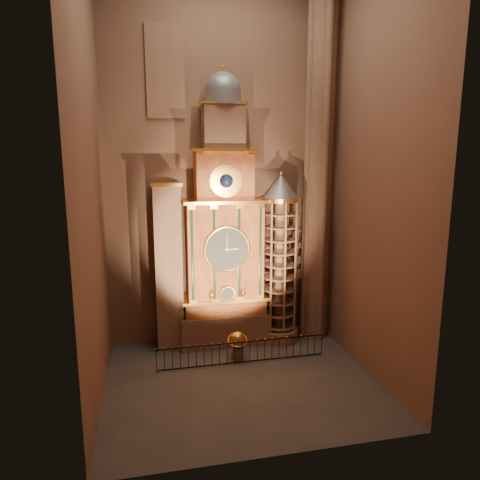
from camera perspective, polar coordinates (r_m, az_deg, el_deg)
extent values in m
plane|color=#383330|center=(23.80, 0.16, -18.24)|extent=(14.00, 14.00, 0.00)
plane|color=#835C46|center=(26.73, -2.61, 9.57)|extent=(22.00, 0.00, 22.00)
plane|color=#835C46|center=(20.52, -19.53, 8.64)|extent=(0.00, 22.00, 22.00)
plane|color=#835C46|center=(23.35, 17.42, 8.94)|extent=(0.00, 22.00, 22.00)
cube|color=#8C634C|center=(27.81, -2.08, -11.54)|extent=(5.60, 2.20, 2.00)
cube|color=maroon|center=(27.27, -2.10, -8.62)|extent=(5.00, 2.00, 1.00)
cube|color=#FEB94A|center=(27.05, -2.09, -7.56)|extent=(5.40, 2.30, 0.18)
cube|color=maroon|center=(26.32, -2.15, -1.41)|extent=(4.60, 2.00, 6.00)
cylinder|color=black|center=(25.22, -6.41, -2.01)|extent=(0.32, 0.32, 5.60)
cylinder|color=black|center=(25.38, -3.48, -1.88)|extent=(0.32, 0.32, 5.60)
cylinder|color=black|center=(25.64, -0.17, -1.73)|extent=(0.32, 0.32, 5.60)
cylinder|color=black|center=(25.93, 2.65, -1.60)|extent=(0.32, 0.32, 5.60)
cube|color=#FEB94A|center=(25.81, -2.18, 5.20)|extent=(5.00, 2.25, 0.18)
cylinder|color=#2D3033|center=(25.29, -1.76, -1.22)|extent=(2.60, 0.12, 2.60)
torus|color=#FEB94A|center=(25.24, -1.74, -1.24)|extent=(2.80, 0.16, 2.80)
cylinder|color=#FEB94A|center=(25.84, -1.66, -7.15)|extent=(0.90, 0.10, 0.90)
sphere|color=#FEB94A|center=(25.76, -3.78, -7.35)|extent=(0.36, 0.36, 0.36)
sphere|color=#FEB94A|center=(26.08, 0.38, -7.09)|extent=(0.36, 0.36, 0.36)
cube|color=maroon|center=(25.76, -2.22, 8.42)|extent=(3.40, 1.80, 3.00)
sphere|color=#0B0B39|center=(24.87, -1.85, 7.88)|extent=(0.80, 0.80, 0.80)
cube|color=#FEB94A|center=(25.70, -2.23, 11.87)|extent=(3.80, 2.00, 0.15)
cube|color=#8C634C|center=(25.80, -2.27, 14.65)|extent=(2.40, 1.60, 2.60)
sphere|color=slate|center=(26.03, -2.30, 19.26)|extent=(2.10, 2.10, 2.10)
cylinder|color=#FEB94A|center=(26.18, -2.32, 21.21)|extent=(0.14, 0.14, 0.80)
cube|color=#8C634C|center=(26.20, -9.50, -3.86)|extent=(1.60, 1.40, 10.00)
cube|color=#FEB94A|center=(26.37, -9.32, -8.30)|extent=(1.35, 0.10, 2.10)
cube|color=#511A15|center=(26.31, -9.31, -8.34)|extent=(1.05, 0.04, 1.75)
cube|color=#FEB94A|center=(25.65, -9.49, -2.80)|extent=(1.35, 0.10, 2.10)
cube|color=#511A15|center=(25.59, -9.48, -2.83)|extent=(1.05, 0.04, 1.75)
cube|color=#FEB94A|center=(25.18, -9.67, 2.97)|extent=(1.35, 0.10, 2.10)
cube|color=#511A15|center=(25.12, -9.67, 2.95)|extent=(1.05, 0.04, 1.75)
cube|color=#FEB94A|center=(25.41, -9.85, 7.34)|extent=(1.80, 1.60, 0.20)
cylinder|color=#8C634C|center=(28.54, 5.14, -12.28)|extent=(2.50, 2.50, 0.80)
cylinder|color=#8C634C|center=(27.10, 5.30, -3.49)|extent=(0.70, 0.70, 8.20)
cylinder|color=#FEB94A|center=(26.39, 5.45, 5.39)|extent=(2.40, 2.40, 0.25)
cone|color=slate|center=(26.33, 5.48, 7.12)|extent=(2.30, 2.30, 1.50)
sphere|color=#FEB94A|center=(26.29, 5.51, 8.86)|extent=(0.20, 0.20, 0.20)
cylinder|color=#8C634C|center=(27.46, 10.58, 9.43)|extent=(1.60, 1.60, 22.00)
cylinder|color=#8C634C|center=(27.78, 12.13, 9.39)|extent=(0.44, 0.44, 22.00)
cylinder|color=#8C634C|center=(27.16, 9.00, 9.47)|extent=(0.44, 0.44, 22.00)
cylinder|color=#8C634C|center=(28.20, 9.95, 9.48)|extent=(0.44, 0.44, 22.00)
cylinder|color=#8C634C|center=(26.72, 11.25, 9.38)|extent=(0.44, 0.44, 22.00)
cube|color=navy|center=(26.79, -9.95, 21.26)|extent=(2.00, 0.10, 5.00)
cube|color=#8C634C|center=(26.73, -9.95, 21.28)|extent=(2.20, 0.06, 5.20)
cylinder|color=#8C634C|center=(25.85, -0.32, -14.86)|extent=(0.63, 0.63, 0.73)
sphere|color=#C08736|center=(25.50, -0.32, -13.16)|extent=(0.94, 0.94, 0.94)
torus|color=#C08736|center=(25.50, -0.32, -13.16)|extent=(1.16, 1.09, 0.51)
cube|color=black|center=(24.92, 0.32, -13.46)|extent=(9.66, 0.13, 0.06)
cube|color=black|center=(25.44, 0.32, -15.95)|extent=(9.66, 0.13, 0.06)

